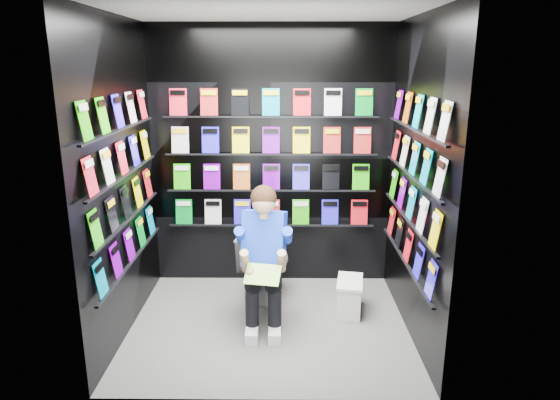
{
  "coord_description": "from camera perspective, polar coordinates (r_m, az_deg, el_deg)",
  "views": [
    {
      "loc": [
        0.14,
        -3.93,
        2.22
      ],
      "look_at": [
        0.1,
        0.15,
        1.1
      ],
      "focal_mm": 32.0,
      "sensor_mm": 36.0,
      "label": 1
    }
  ],
  "objects": [
    {
      "name": "longbox_lid",
      "position": [
        4.65,
        8.0,
        -9.25
      ],
      "size": [
        0.29,
        0.43,
        0.03
      ],
      "primitive_type": "cube",
      "rotation": [
        0.0,
        0.0,
        -0.16
      ],
      "color": "silver",
      "rests_on": "longbox"
    },
    {
      "name": "toilet",
      "position": [
        4.81,
        -1.59,
        -7.31
      ],
      "size": [
        0.55,
        0.81,
        0.73
      ],
      "primitive_type": "imported",
      "rotation": [
        0.0,
        0.0,
        2.96
      ],
      "color": "silver",
      "rests_on": "floor"
    },
    {
      "name": "wall_back",
      "position": [
        5.01,
        -1.0,
        4.76
      ],
      "size": [
        2.4,
        0.04,
        2.6
      ],
      "primitive_type": "cube",
      "color": "black",
      "rests_on": "floor"
    },
    {
      "name": "ceiling",
      "position": [
        3.95,
        -1.51,
        20.86
      ],
      "size": [
        2.4,
        2.4,
        0.0
      ],
      "primitive_type": "plane",
      "color": "white",
      "rests_on": "floor"
    },
    {
      "name": "wall_front",
      "position": [
        3.07,
        -1.99,
        -2.11
      ],
      "size": [
        2.4,
        0.04,
        2.6
      ],
      "primitive_type": "cube",
      "color": "black",
      "rests_on": "floor"
    },
    {
      "name": "longbox",
      "position": [
        4.71,
        7.93,
        -10.98
      ],
      "size": [
        0.27,
        0.41,
        0.28
      ],
      "primitive_type": "cube",
      "rotation": [
        0.0,
        0.0,
        -0.16
      ],
      "color": "silver",
      "rests_on": "floor"
    },
    {
      "name": "wall_left",
      "position": [
        4.25,
        -17.79,
        2.09
      ],
      "size": [
        0.04,
        2.0,
        2.6
      ],
      "primitive_type": "cube",
      "color": "black",
      "rests_on": "floor"
    },
    {
      "name": "wall_right",
      "position": [
        4.17,
        15.35,
        2.04
      ],
      "size": [
        0.04,
        2.0,
        2.6
      ],
      "primitive_type": "cube",
      "color": "black",
      "rests_on": "floor"
    },
    {
      "name": "comics_right",
      "position": [
        4.16,
        14.95,
        2.11
      ],
      "size": [
        0.06,
        1.7,
        1.37
      ],
      "primitive_type": null,
      "color": "red",
      "rests_on": "wall_right"
    },
    {
      "name": "comics_back",
      "position": [
        4.98,
        -1.01,
        4.75
      ],
      "size": [
        2.1,
        0.06,
        1.37
      ],
      "primitive_type": null,
      "color": "red",
      "rests_on": "wall_back"
    },
    {
      "name": "reader",
      "position": [
        4.32,
        -1.81,
        -4.55
      ],
      "size": [
        0.62,
        0.8,
        1.32
      ],
      "primitive_type": null,
      "rotation": [
        0.0,
        0.0,
        -0.18
      ],
      "color": "#0431E8",
      "rests_on": "toilet"
    },
    {
      "name": "floor",
      "position": [
        4.51,
        -1.27,
        -14.14
      ],
      "size": [
        2.4,
        2.4,
        0.0
      ],
      "primitive_type": "plane",
      "color": "slate",
      "rests_on": "ground"
    },
    {
      "name": "held_comic",
      "position": [
        4.06,
        -1.99,
        -8.51
      ],
      "size": [
        0.31,
        0.22,
        0.12
      ],
      "primitive_type": "cube",
      "rotation": [
        -0.96,
        0.0,
        -0.18
      ],
      "color": "#2DB961",
      "rests_on": "reader"
    },
    {
      "name": "comics_left",
      "position": [
        4.24,
        -17.41,
        2.16
      ],
      "size": [
        0.06,
        1.7,
        1.37
      ],
      "primitive_type": null,
      "color": "red",
      "rests_on": "wall_left"
    }
  ]
}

